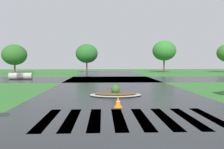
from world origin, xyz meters
TOP-DOWN VIEW (x-y plane):
  - asphalt_roadway at (0.00, 10.00)m, footprint 10.57×80.00m
  - asphalt_cross_road at (0.00, 23.86)m, footprint 90.00×9.52m
  - crosswalk_stripes at (-0.00, 4.32)m, footprint 6.75×3.53m
  - median_island at (-0.24, 10.25)m, footprint 3.28×2.13m
  - drainage_pipe_stack at (-10.99, 23.78)m, footprint 2.71×1.04m
  - traffic_cone at (-0.32, 6.51)m, footprint 0.36×0.36m
  - background_treeline at (2.76, 40.31)m, footprint 45.51×6.67m

SIDE VIEW (x-z plane):
  - asphalt_roadway at x=0.00m, z-range 0.00..0.01m
  - asphalt_cross_road at x=0.00m, z-range 0.00..0.01m
  - crosswalk_stripes at x=0.00m, z-range 0.00..0.01m
  - median_island at x=-0.24m, z-range -0.21..0.47m
  - traffic_cone at x=-0.32m, z-range -0.01..0.50m
  - drainage_pipe_stack at x=-10.99m, z-range 0.00..0.82m
  - background_treeline at x=2.76m, z-range 0.69..6.98m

